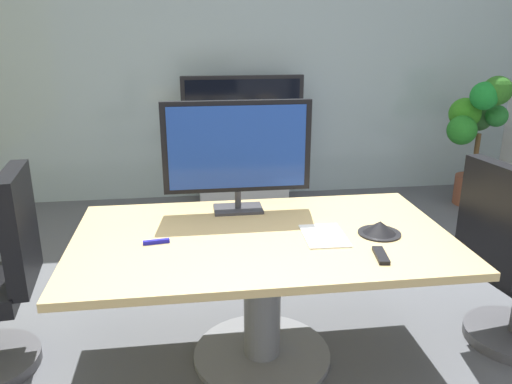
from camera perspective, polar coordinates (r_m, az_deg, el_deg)
name	(u,v)px	position (r m, az deg, el deg)	size (l,w,h in m)	color
ground_plane	(277,363)	(2.92, 2.44, -18.81)	(7.38, 7.38, 0.00)	#515459
wall_back_glass_partition	(228,62)	(5.31, -3.16, 14.55)	(6.38, 0.10, 2.83)	#9EB2B7
conference_table	(262,268)	(2.67, 0.72, -8.64)	(1.93, 1.12, 0.74)	tan
office_chair_right	(511,272)	(3.17, 27.01, -8.10)	(0.63, 0.61, 1.09)	#4C4C51
tv_monitor	(237,150)	(2.83, -2.14, 4.80)	(0.84, 0.18, 0.64)	#333338
wall_display_unit	(243,162)	(5.13, -1.48, 3.41)	(1.20, 0.36, 1.31)	#B7BABC
potted_plant	(476,129)	(5.49, 23.72, 6.57)	(0.65, 0.59, 1.32)	brown
conference_phone	(380,228)	(2.67, 13.88, -4.03)	(0.22, 0.22, 0.07)	black
remote_control	(381,255)	(2.42, 13.99, -6.99)	(0.05, 0.17, 0.02)	black
whiteboard_marker	(156,242)	(2.53, -11.25, -5.55)	(0.13, 0.02, 0.02)	#1919A5
paper_notepad	(324,236)	(2.59, 7.74, -4.93)	(0.21, 0.30, 0.01)	white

